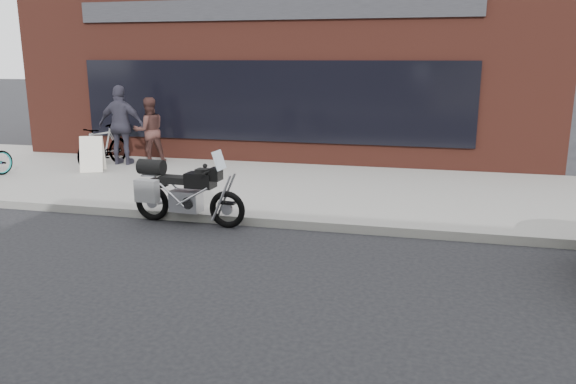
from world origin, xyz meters
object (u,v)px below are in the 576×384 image
object	(u,v)px
bicycle_rear	(103,146)
cafe_patron_left	(149,130)
motorcycle	(180,192)
cafe_patron_right	(121,125)
sandwich_sign	(92,154)

from	to	relation	value
bicycle_rear	cafe_patron_left	distance (m)	1.18
motorcycle	cafe_patron_right	distance (m)	5.27
motorcycle	sandwich_sign	size ratio (longest dim) A/B	2.48
cafe_patron_left	bicycle_rear	bearing A→B (deg)	-4.36
bicycle_rear	cafe_patron_left	world-z (taller)	cafe_patron_left
bicycle_rear	cafe_patron_right	distance (m)	0.68
cafe_patron_left	cafe_patron_right	world-z (taller)	cafe_patron_right
motorcycle	bicycle_rear	world-z (taller)	motorcycle
cafe_patron_right	sandwich_sign	bearing A→B (deg)	71.58
cafe_patron_left	cafe_patron_right	size ratio (longest dim) A/B	0.84
sandwich_sign	cafe_patron_left	size ratio (longest dim) A/B	0.50
motorcycle	sandwich_sign	xyz separation A→B (m)	(-3.60, 3.03, 0.00)
sandwich_sign	cafe_patron_left	world-z (taller)	cafe_patron_left
sandwich_sign	bicycle_rear	bearing A→B (deg)	79.24
motorcycle	sandwich_sign	bearing A→B (deg)	144.29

